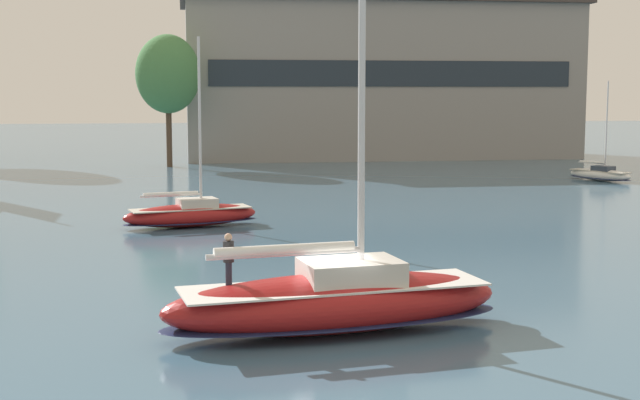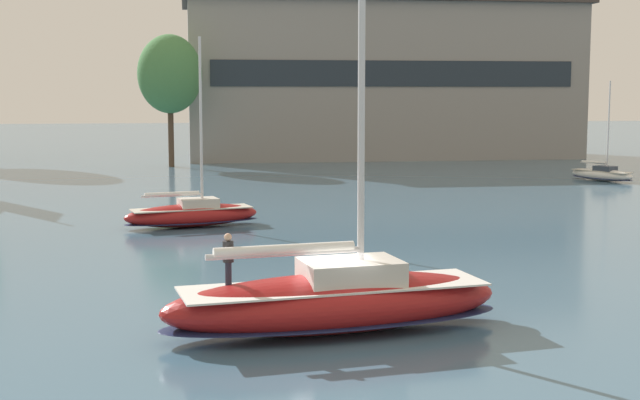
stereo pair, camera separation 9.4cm
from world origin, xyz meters
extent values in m
plane|color=#42667F|center=(0.00, 0.00, 0.00)|extent=(400.00, 400.00, 0.00)
cube|color=gray|center=(18.06, 75.54, 8.72)|extent=(44.59, 14.35, 17.45)
cube|color=#1E2833|center=(18.06, 68.29, 9.60)|extent=(40.13, 0.10, 2.79)
cube|color=#423833|center=(18.06, 75.54, 17.80)|extent=(45.79, 15.55, 0.70)
cylinder|color=#4C3828|center=(-6.13, 65.01, 3.61)|extent=(0.58, 0.58, 7.22)
ellipsoid|color=#477F47|center=(-6.13, 65.01, 9.41)|extent=(6.50, 6.50, 7.95)
ellipsoid|color=maroon|center=(0.00, 0.00, 0.93)|extent=(11.28, 4.67, 1.86)
ellipsoid|color=#19234C|center=(0.00, 0.00, 0.42)|extent=(11.40, 4.71, 0.22)
cube|color=silver|center=(0.00, 0.00, 1.47)|extent=(9.91, 3.99, 0.06)
cube|color=beige|center=(0.54, 0.08, 1.89)|extent=(3.35, 2.58, 0.77)
cylinder|color=silver|center=(0.87, 0.13, 8.35)|extent=(0.22, 0.22, 13.69)
cylinder|color=silver|center=(-1.57, -0.24, 2.60)|extent=(4.90, 0.92, 0.19)
cylinder|color=white|center=(-1.57, -0.24, 2.73)|extent=(4.43, 0.96, 0.30)
cylinder|color=#232838|center=(-3.30, -0.13, 1.93)|extent=(0.23, 0.23, 0.85)
cylinder|color=#262628|center=(-3.30, -0.13, 2.68)|extent=(0.39, 0.39, 0.65)
sphere|color=tan|center=(-3.30, -0.13, 3.12)|extent=(0.24, 0.24, 0.24)
ellipsoid|color=maroon|center=(-4.31, 23.14, 0.65)|extent=(7.91, 3.89, 1.30)
ellipsoid|color=#19234C|center=(-4.31, 23.14, 0.29)|extent=(7.99, 3.93, 0.16)
cube|color=#BCB7A8|center=(-4.31, 23.14, 1.03)|extent=(6.94, 3.34, 0.06)
cube|color=beige|center=(-3.94, 23.23, 1.33)|extent=(2.43, 1.96, 0.53)
cylinder|color=silver|center=(-3.72, 23.28, 5.83)|extent=(0.15, 0.15, 9.53)
cylinder|color=silver|center=(-5.38, 22.87, 1.83)|extent=(3.36, 0.95, 0.13)
cylinder|color=white|center=(-5.38, 22.87, 1.92)|extent=(3.05, 0.94, 0.21)
ellipsoid|color=white|center=(30.65, 44.61, 0.52)|extent=(4.30, 6.23, 1.04)
ellipsoid|color=#19234C|center=(30.65, 44.61, 0.23)|extent=(4.35, 6.29, 0.12)
cube|color=#BCB7A8|center=(30.65, 44.61, 0.84)|extent=(3.73, 5.45, 0.06)
cube|color=#333D4C|center=(30.79, 44.33, 1.08)|extent=(1.85, 2.07, 0.43)
cylinder|color=silver|center=(30.87, 44.17, 4.69)|extent=(0.12, 0.12, 7.65)
cylinder|color=silver|center=(30.25, 45.40, 1.48)|extent=(1.34, 2.50, 0.10)
cylinder|color=white|center=(30.25, 45.40, 1.55)|extent=(1.27, 2.28, 0.17)
camera|label=1|loc=(-4.56, -27.00, 7.48)|focal=50.00mm
camera|label=2|loc=(-4.46, -27.01, 7.48)|focal=50.00mm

